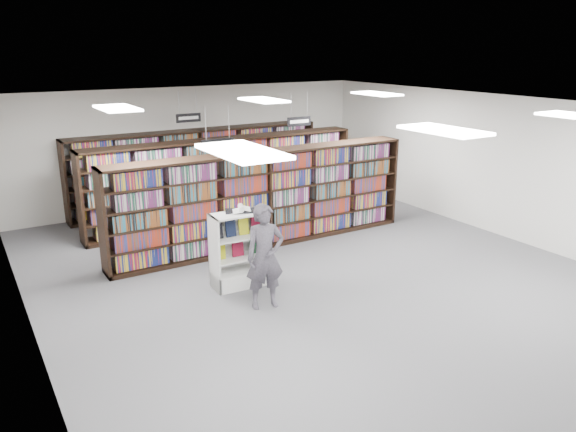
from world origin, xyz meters
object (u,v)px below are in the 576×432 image
open_book (241,209)px  shopper (265,257)px  endcap_display (238,261)px  bookshelf_row_near (265,199)px

open_book → shopper: 1.20m
endcap_display → shopper: bearing=-88.0°
shopper → open_book: bearing=95.1°
shopper → bookshelf_row_near: bearing=72.3°
bookshelf_row_near → open_book: 2.16m
open_book → endcap_display: bearing=-136.9°
endcap_display → open_book: bearing=23.0°
endcap_display → open_book: open_book is taller
endcap_display → bookshelf_row_near: bearing=50.9°
bookshelf_row_near → endcap_display: bookshelf_row_near is taller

